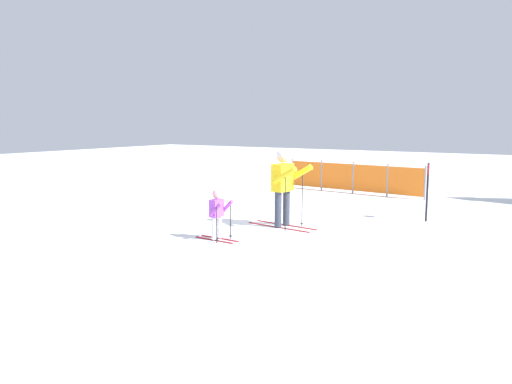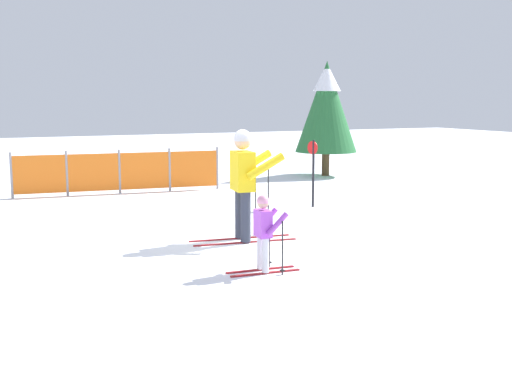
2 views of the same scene
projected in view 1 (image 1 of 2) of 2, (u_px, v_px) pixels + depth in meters
ground_plane at (281, 224)px, 11.73m from camera, size 60.00×60.00×0.00m
skier_adult at (284, 180)px, 11.29m from camera, size 1.73×0.82×1.80m
skier_child at (217, 211)px, 10.10m from camera, size 0.98×0.51×1.04m
safety_fence at (353, 177)px, 16.77m from camera, size 4.92×0.58×1.06m
trail_marker at (428, 185)px, 11.95m from camera, size 0.10×0.27×1.41m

